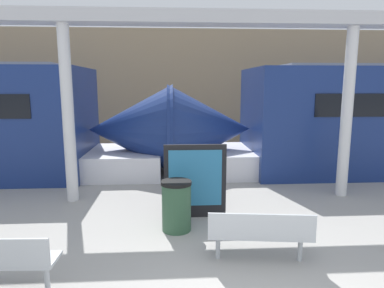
{
  "coord_description": "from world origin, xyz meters",
  "views": [
    {
      "loc": [
        -0.73,
        -3.19,
        2.61
      ],
      "look_at": [
        -0.3,
        3.8,
        1.4
      ],
      "focal_mm": 32.0,
      "sensor_mm": 36.0,
      "label": 1
    }
  ],
  "objects_px": {
    "support_column_far": "(347,114)",
    "bench_near": "(260,232)",
    "trash_bin": "(176,206)",
    "support_column_near": "(68,116)",
    "poster_board": "(195,181)"
  },
  "relations": [
    {
      "from": "bench_near",
      "to": "support_column_near",
      "type": "bearing_deg",
      "value": 146.81
    },
    {
      "from": "poster_board",
      "to": "support_column_near",
      "type": "distance_m",
      "value": 3.2
    },
    {
      "from": "bench_near",
      "to": "support_column_far",
      "type": "bearing_deg",
      "value": 54.39
    },
    {
      "from": "trash_bin",
      "to": "support_column_near",
      "type": "height_order",
      "value": "support_column_near"
    },
    {
      "from": "trash_bin",
      "to": "support_column_near",
      "type": "bearing_deg",
      "value": 142.79
    },
    {
      "from": "bench_near",
      "to": "support_column_far",
      "type": "xyz_separation_m",
      "value": [
        2.77,
        3.01,
        1.47
      ]
    },
    {
      "from": "bench_near",
      "to": "support_column_near",
      "type": "distance_m",
      "value": 4.88
    },
    {
      "from": "support_column_near",
      "to": "poster_board",
      "type": "bearing_deg",
      "value": -23.35
    },
    {
      "from": "support_column_far",
      "to": "bench_near",
      "type": "bearing_deg",
      "value": -132.66
    },
    {
      "from": "trash_bin",
      "to": "support_column_near",
      "type": "distance_m",
      "value": 3.3
    },
    {
      "from": "poster_board",
      "to": "support_column_far",
      "type": "distance_m",
      "value": 3.97
    },
    {
      "from": "bench_near",
      "to": "support_column_far",
      "type": "relative_size",
      "value": 0.41
    },
    {
      "from": "bench_near",
      "to": "trash_bin",
      "type": "distance_m",
      "value": 1.72
    },
    {
      "from": "bench_near",
      "to": "poster_board",
      "type": "height_order",
      "value": "poster_board"
    },
    {
      "from": "trash_bin",
      "to": "support_column_far",
      "type": "xyz_separation_m",
      "value": [
        3.98,
        1.78,
        1.48
      ]
    }
  ]
}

